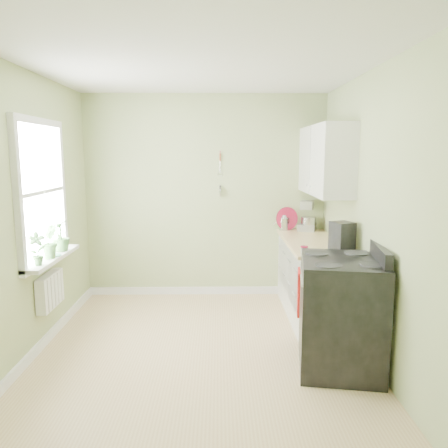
{
  "coord_description": "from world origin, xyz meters",
  "views": [
    {
      "loc": [
        0.18,
        -4.04,
        1.93
      ],
      "look_at": [
        0.24,
        0.55,
        1.18
      ],
      "focal_mm": 35.0,
      "sensor_mm": 36.0,
      "label": 1
    }
  ],
  "objects_px": {
    "stove": "(341,313)",
    "coffee_maker": "(342,239)",
    "kettle": "(284,223)",
    "stand_mixer": "(307,216)"
  },
  "relations": [
    {
      "from": "stove",
      "to": "coffee_maker",
      "type": "xyz_separation_m",
      "value": [
        0.15,
        0.61,
        0.56
      ]
    },
    {
      "from": "stove",
      "to": "coffee_maker",
      "type": "relative_size",
      "value": 3.42
    },
    {
      "from": "stove",
      "to": "kettle",
      "type": "distance_m",
      "value": 2.1
    },
    {
      "from": "stand_mixer",
      "to": "coffee_maker",
      "type": "distance_m",
      "value": 1.44
    },
    {
      "from": "stand_mixer",
      "to": "kettle",
      "type": "xyz_separation_m",
      "value": [
        -0.32,
        -0.02,
        -0.09
      ]
    },
    {
      "from": "stove",
      "to": "stand_mixer",
      "type": "height_order",
      "value": "stand_mixer"
    },
    {
      "from": "coffee_maker",
      "to": "stand_mixer",
      "type": "bearing_deg",
      "value": 92.52
    },
    {
      "from": "stand_mixer",
      "to": "kettle",
      "type": "relative_size",
      "value": 2.15
    },
    {
      "from": "stand_mixer",
      "to": "kettle",
      "type": "bearing_deg",
      "value": -175.98
    },
    {
      "from": "stove",
      "to": "stand_mixer",
      "type": "bearing_deg",
      "value": 87.47
    }
  ]
}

